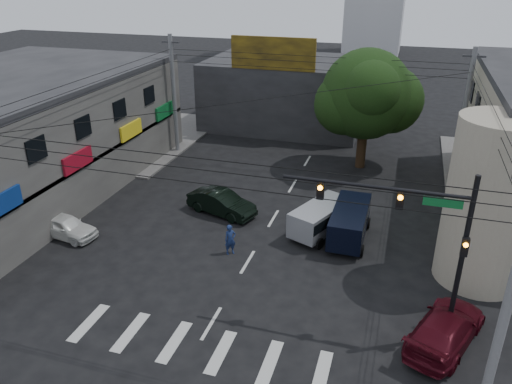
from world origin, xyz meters
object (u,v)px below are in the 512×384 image
at_px(street_tree, 366,95).
at_px(utility_pole_near_right, 509,300).
at_px(utility_pole_far_left, 174,95).
at_px(traffic_gantry, 419,228).
at_px(utility_pole_far_right, 463,118).
at_px(white_compact, 65,226).
at_px(silver_minivan, 320,220).
at_px(maroon_sedan, 446,328).
at_px(traffic_officer, 230,240).
at_px(dark_sedan, 222,203).
at_px(navy_van, 349,224).

distance_m(street_tree, utility_pole_near_right, 22.48).
bearing_deg(street_tree, utility_pole_far_left, -176.05).
height_order(traffic_gantry, utility_pole_far_left, utility_pole_far_left).
distance_m(utility_pole_far_right, white_compact, 25.80).
relative_size(traffic_gantry, silver_minivan, 1.62).
bearing_deg(utility_pole_near_right, utility_pole_far_left, 135.69).
bearing_deg(maroon_sedan, traffic_officer, 2.00).
height_order(utility_pole_near_right, traffic_officer, utility_pole_near_right).
bearing_deg(maroon_sedan, white_compact, 14.03).
distance_m(utility_pole_near_right, utility_pole_far_right, 20.50).
height_order(traffic_gantry, traffic_officer, traffic_gantry).
xyz_separation_m(dark_sedan, traffic_officer, (2.07, -4.19, 0.11)).
xyz_separation_m(utility_pole_far_left, utility_pole_far_right, (21.00, 0.00, 0.00)).
xyz_separation_m(utility_pole_near_right, dark_sedan, (-13.69, 11.23, -3.88)).
height_order(dark_sedan, white_compact, dark_sedan).
relative_size(white_compact, silver_minivan, 0.89).
height_order(street_tree, white_compact, street_tree).
distance_m(utility_pole_near_right, utility_pole_far_left, 29.35).
height_order(dark_sedan, navy_van, navy_van).
bearing_deg(maroon_sedan, silver_minivan, -26.69).
bearing_deg(utility_pole_far_right, navy_van, -120.26).
bearing_deg(traffic_gantry, maroon_sedan, -12.22).
xyz_separation_m(street_tree, white_compact, (-14.50, -15.46, -4.83)).
relative_size(street_tree, utility_pole_far_left, 0.95).
bearing_deg(utility_pole_near_right, silver_minivan, 125.57).
height_order(dark_sedan, maroon_sedan, dark_sedan).
distance_m(dark_sedan, maroon_sedan, 14.94).
xyz_separation_m(white_compact, silver_minivan, (13.49, 4.46, 0.24)).
bearing_deg(utility_pole_near_right, maroon_sedan, 109.49).
height_order(utility_pole_near_right, maroon_sedan, utility_pole_near_right).
relative_size(dark_sedan, silver_minivan, 1.04).
bearing_deg(maroon_sedan, utility_pole_far_right, -71.42).
bearing_deg(white_compact, utility_pole_near_right, -97.99).
bearing_deg(traffic_officer, utility_pole_far_right, 10.09).
height_order(utility_pole_far_right, traffic_officer, utility_pole_far_right).
height_order(silver_minivan, navy_van, navy_van).
bearing_deg(utility_pole_far_left, silver_minivan, -36.55).
xyz_separation_m(utility_pole_near_right, navy_van, (-5.89, 10.40, -3.67)).
bearing_deg(utility_pole_near_right, dark_sedan, 140.64).
bearing_deg(utility_pole_far_left, white_compact, -90.00).
height_order(utility_pole_far_left, dark_sedan, utility_pole_far_left).
relative_size(utility_pole_far_left, navy_van, 1.97).
xyz_separation_m(street_tree, navy_van, (0.61, -11.10, -4.54)).
relative_size(utility_pole_near_right, dark_sedan, 1.99).
height_order(street_tree, dark_sedan, street_tree).
bearing_deg(navy_van, traffic_gantry, -154.59).
distance_m(white_compact, traffic_officer, 9.44).
bearing_deg(silver_minivan, traffic_officer, 152.74).
height_order(traffic_gantry, silver_minivan, traffic_gantry).
bearing_deg(silver_minivan, utility_pole_far_right, -14.33).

